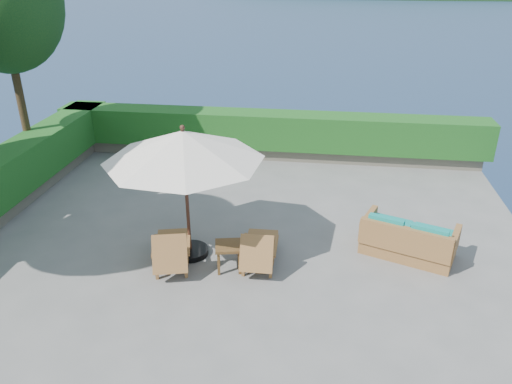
# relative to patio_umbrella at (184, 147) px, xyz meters

# --- Properties ---
(ground) EXTENTS (12.00, 12.00, 0.00)m
(ground) POSITION_rel_patio_umbrella_xyz_m (0.92, -0.06, -2.26)
(ground) COLOR gray
(ground) RESTS_ON ground
(foundation) EXTENTS (12.00, 12.00, 3.00)m
(foundation) POSITION_rel_patio_umbrella_xyz_m (0.92, -0.06, -3.81)
(foundation) COLOR #5E544B
(foundation) RESTS_ON ocean
(ocean) EXTENTS (600.00, 600.00, 0.00)m
(ocean) POSITION_rel_patio_umbrella_xyz_m (0.92, -0.06, -5.26)
(ocean) COLOR #19314E
(ocean) RESTS_ON ground
(planter_wall_far) EXTENTS (12.00, 0.60, 0.36)m
(planter_wall_far) POSITION_rel_patio_umbrella_xyz_m (0.92, 5.54, -2.08)
(planter_wall_far) COLOR #6B6656
(planter_wall_far) RESTS_ON ground
(hedge_far) EXTENTS (12.40, 0.90, 1.00)m
(hedge_far) POSITION_rel_patio_umbrella_xyz_m (0.92, 5.54, -1.41)
(hedge_far) COLOR #164915
(hedge_far) RESTS_ON planter_wall_far
(tree_far) EXTENTS (2.80, 2.80, 6.03)m
(tree_far) POSITION_rel_patio_umbrella_xyz_m (-5.08, 3.14, 2.14)
(tree_far) COLOR #48341B
(tree_far) RESTS_ON ground
(patio_umbrella) EXTENTS (3.71, 3.71, 2.68)m
(patio_umbrella) POSITION_rel_patio_umbrella_xyz_m (0.00, 0.00, 0.00)
(patio_umbrella) COLOR black
(patio_umbrella) RESTS_ON ground
(lounge_left) EXTENTS (0.98, 1.63, 0.88)m
(lounge_left) POSITION_rel_patio_umbrella_xyz_m (-0.23, -0.45, -1.89)
(lounge_left) COLOR brown
(lounge_left) RESTS_ON ground
(lounge_right) EXTENTS (0.69, 1.49, 0.85)m
(lounge_right) POSITION_rel_patio_umbrella_xyz_m (1.41, -0.19, -1.91)
(lounge_right) COLOR brown
(lounge_right) RESTS_ON ground
(side_table) EXTENTS (0.59, 0.59, 0.53)m
(side_table) POSITION_rel_patio_umbrella_xyz_m (0.86, -0.41, -1.83)
(side_table) COLOR brown
(side_table) RESTS_ON ground
(wicker_loveseat) EXTENTS (1.97, 1.48, 0.87)m
(wicker_loveseat) POSITION_rel_patio_umbrella_xyz_m (4.26, 0.52, -1.93)
(wicker_loveseat) COLOR brown
(wicker_loveseat) RESTS_ON ground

